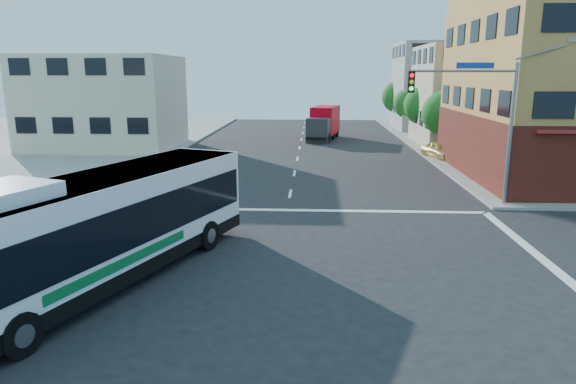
{
  "coord_description": "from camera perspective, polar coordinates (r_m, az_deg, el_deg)",
  "views": [
    {
      "loc": [
        1.28,
        -14.57,
        6.47
      ],
      "look_at": [
        0.35,
        3.82,
        2.22
      ],
      "focal_mm": 32.0,
      "sensor_mm": 36.0,
      "label": 1
    }
  ],
  "objects": [
    {
      "name": "ground",
      "position": [
        15.99,
        -1.97,
        -10.88
      ],
      "size": [
        120.0,
        120.0,
        0.0
      ],
      "primitive_type": "plane",
      "color": "black",
      "rests_on": "ground"
    },
    {
      "name": "building_east_near",
      "position": [
        51.06,
        21.15,
        9.94
      ],
      "size": [
        12.06,
        10.06,
        9.0
      ],
      "color": "#BEAD91",
      "rests_on": "ground"
    },
    {
      "name": "building_east_far",
      "position": [
        64.5,
        17.34,
        11.13
      ],
      "size": [
        12.06,
        10.06,
        10.0
      ],
      "color": "gray",
      "rests_on": "ground"
    },
    {
      "name": "building_west",
      "position": [
        48.23,
        -19.66,
        9.33
      ],
      "size": [
        12.06,
        10.06,
        8.0
      ],
      "color": "beige",
      "rests_on": "ground"
    },
    {
      "name": "signal_mast_ne",
      "position": [
        26.41,
        20.34,
        8.97
      ],
      "size": [
        7.91,
        1.13,
        8.07
      ],
      "color": "gray",
      "rests_on": "ground"
    },
    {
      "name": "street_tree_a",
      "position": [
        43.89,
        17.12,
        8.67
      ],
      "size": [
        3.6,
        3.6,
        5.53
      ],
      "color": "#3B2615",
      "rests_on": "ground"
    },
    {
      "name": "street_tree_b",
      "position": [
        51.67,
        14.99,
        9.55
      ],
      "size": [
        3.8,
        3.8,
        5.79
      ],
      "color": "#3B2615",
      "rests_on": "ground"
    },
    {
      "name": "street_tree_c",
      "position": [
        59.53,
        13.39,
        9.76
      ],
      "size": [
        3.4,
        3.4,
        5.29
      ],
      "color": "#3B2615",
      "rests_on": "ground"
    },
    {
      "name": "street_tree_d",
      "position": [
        67.39,
        12.19,
        10.51
      ],
      "size": [
        4.0,
        4.0,
        6.03
      ],
      "color": "#3B2615",
      "rests_on": "ground"
    },
    {
      "name": "transit_bus",
      "position": [
        16.83,
        -20.22,
        -3.74
      ],
      "size": [
        7.01,
        12.98,
        3.8
      ],
      "rotation": [
        0.0,
        0.0,
        -0.35
      ],
      "color": "black",
      "rests_on": "ground"
    },
    {
      "name": "box_truck",
      "position": [
        52.1,
        3.99,
        7.58
      ],
      "size": [
        3.53,
        7.48,
        3.24
      ],
      "rotation": [
        0.0,
        0.0,
        -0.21
      ],
      "color": "#28292E",
      "rests_on": "ground"
    },
    {
      "name": "parked_car",
      "position": [
        41.52,
        16.54,
        4.43
      ],
      "size": [
        2.6,
        4.21,
        1.34
      ],
      "primitive_type": "imported",
      "rotation": [
        0.0,
        0.0,
        0.28
      ],
      "color": "#DDB65A",
      "rests_on": "ground"
    }
  ]
}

